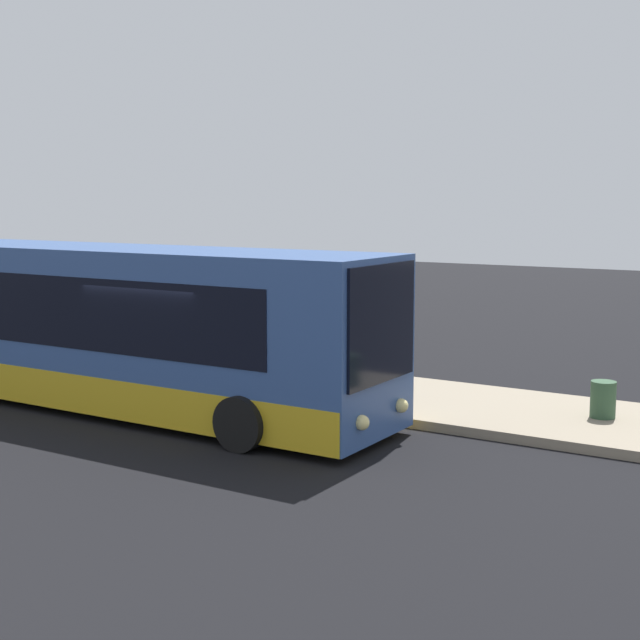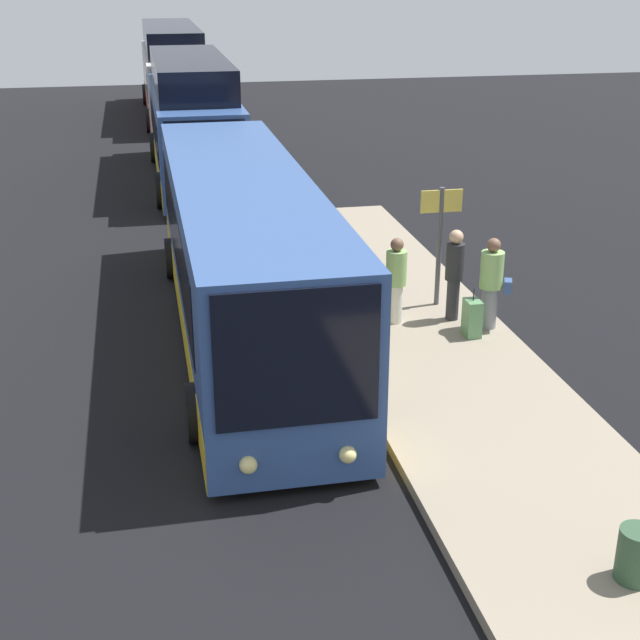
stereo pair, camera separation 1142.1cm
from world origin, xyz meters
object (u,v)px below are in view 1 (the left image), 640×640
Objects in this scene: trash_bin at (603,399)px; passenger_waiting at (223,334)px; passenger_with_bags at (290,325)px; sign_post at (226,297)px; passenger_boarding at (257,324)px; suitcase at (291,355)px; bus_lead at (111,328)px.

passenger_waiting is at bearing -176.25° from trash_bin.
sign_post is at bearing -135.26° from passenger_with_bags.
trash_bin is (7.95, -0.61, -0.67)m from passenger_boarding.
bus_lead is at bearing -109.15° from suitcase.
passenger_waiting is at bearing -88.08° from passenger_with_bags.
passenger_with_bags reaches higher than trash_bin.
passenger_boarding is 8.00m from trash_bin.
passenger_with_bags is (0.55, 0.55, -0.05)m from passenger_boarding.
passenger_with_bags is at bearing 171.07° from trash_bin.
trash_bin is (7.08, -0.70, -0.03)m from suitcase.
passenger_boarding is at bearing 175.58° from trash_bin.
bus_lead is at bearing -81.61° from passenger_with_bags.
bus_lead is 12.53× the size of suitcase.
suitcase is at bearing 174.39° from trash_bin.
passenger_boarding is at bearing 170.45° from passenger_waiting.
passenger_boarding reaches higher than suitcase.
bus_lead is 6.64× the size of passenger_with_bags.
suitcase is at bearing -30.55° from passenger_boarding.
sign_post is (-0.84, -0.04, 0.58)m from passenger_boarding.
passenger_boarding is at bearing -113.02° from passenger_with_bags.
bus_lead is 18.15× the size of trash_bin.
bus_lead reaches higher than passenger_boarding.
passenger_waiting is 0.70× the size of sign_post.
bus_lead is 4.06m from passenger_boarding.
passenger_boarding reaches higher than passenger_with_bags.
sign_post is at bearing -176.12° from suitcase.
passenger_boarding is 0.78m from passenger_with_bags.
sign_post reaches higher than passenger_with_bags.
passenger_waiting is at bearing -129.35° from passenger_boarding.
trash_bin is at bearing 87.68° from passenger_waiting.
suitcase is (0.86, 0.08, -0.65)m from passenger_boarding.
suitcase is (1.42, 4.09, -1.01)m from bus_lead.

